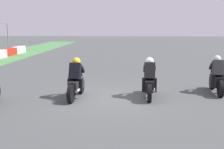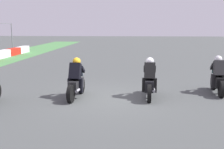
{
  "view_description": "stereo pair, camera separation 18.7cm",
  "coord_description": "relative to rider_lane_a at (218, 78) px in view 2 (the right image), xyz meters",
  "views": [
    {
      "loc": [
        -10.33,
        -0.65,
        2.69
      ],
      "look_at": [
        -0.06,
        -0.09,
        0.9
      ],
      "focal_mm": 45.49,
      "sensor_mm": 36.0,
      "label": 1
    },
    {
      "loc": [
        -10.31,
        -0.84,
        2.69
      ],
      "look_at": [
        -0.06,
        -0.09,
        0.9
      ],
      "focal_mm": 45.49,
      "sensor_mm": 36.0,
      "label": 2
    }
  ],
  "objects": [
    {
      "name": "ground_plane",
      "position": [
        -1.03,
        4.23,
        -0.62
      ],
      "size": [
        120.0,
        120.0,
        0.0
      ],
      "primitive_type": "plane",
      "color": "#474A49"
    },
    {
      "name": "rider_lane_a",
      "position": [
        0.0,
        0.0,
        0.0
      ],
      "size": [
        2.04,
        0.55,
        1.51
      ],
      "rotation": [
        0.0,
        0.0,
        -0.06
      ],
      "color": "black",
      "rests_on": "ground_plane"
    },
    {
      "name": "rider_lane_b",
      "position": [
        -0.86,
        2.75,
        0.0
      ],
      "size": [
        2.04,
        0.55,
        1.51
      ],
      "rotation": [
        0.0,
        0.0,
        -0.05
      ],
      "color": "black",
      "rests_on": "ground_plane"
    },
    {
      "name": "rider_lane_c",
      "position": [
        -1.12,
        5.48,
        0.0
      ],
      "size": [
        2.04,
        0.55,
        1.51
      ],
      "rotation": [
        0.0,
        0.0,
        -0.08
      ],
      "color": "black",
      "rests_on": "ground_plane"
    }
  ]
}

